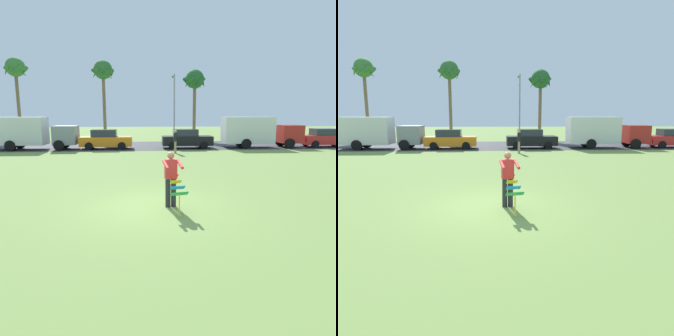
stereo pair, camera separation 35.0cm
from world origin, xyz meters
TOP-DOWN VIEW (x-y plane):
  - ground_plane at (0.00, 0.00)m, footprint 120.00×120.00m
  - road_strip at (0.00, 18.54)m, footprint 120.00×8.00m
  - person_kite_flyer at (0.51, -0.11)m, footprint 0.61×0.71m
  - kite_held at (0.63, -0.86)m, footprint 0.53×0.69m
  - parked_truck_grey_van at (-9.42, 16.13)m, footprint 6.72×2.17m
  - parked_car_orange at (-3.35, 16.13)m, footprint 4.22×1.87m
  - parked_car_black at (3.40, 16.14)m, footprint 4.21×1.86m
  - parked_truck_red_cab at (9.49, 16.13)m, footprint 6.76×2.27m
  - parked_car_red at (15.68, 16.14)m, footprint 4.26×1.95m
  - palm_tree_left_near at (-14.23, 26.92)m, footprint 2.58×2.71m
  - palm_tree_right_near at (-4.63, 26.59)m, footprint 2.58×2.71m
  - palm_tree_centre_far at (5.63, 25.50)m, footprint 2.58×2.71m
  - streetlight_pole at (3.12, 23.66)m, footprint 0.24×1.65m
  - person_walker_near at (2.07, 12.85)m, footprint 0.23×0.57m

SIDE VIEW (x-z plane):
  - ground_plane at x=0.00m, z-range 0.00..0.00m
  - road_strip at x=0.00m, z-range 0.00..0.01m
  - kite_held at x=0.63m, z-range 0.19..1.32m
  - parked_car_orange at x=-3.35m, z-range -0.03..1.57m
  - parked_car_black at x=3.40m, z-range -0.03..1.57m
  - parked_car_red at x=15.68m, z-range -0.03..1.57m
  - person_walker_near at x=2.07m, z-range 0.07..1.80m
  - person_kite_flyer at x=0.51m, z-range 0.09..1.82m
  - parked_truck_grey_van at x=-9.42m, z-range 0.10..2.72m
  - parked_truck_red_cab at x=9.49m, z-range 0.10..2.72m
  - streetlight_pole at x=3.12m, z-range 0.50..7.50m
  - palm_tree_centre_far at x=5.63m, z-range 2.53..10.30m
  - palm_tree_right_near at x=-4.63m, z-range 2.97..11.78m
  - palm_tree_left_near at x=-14.23m, z-range 3.06..12.09m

